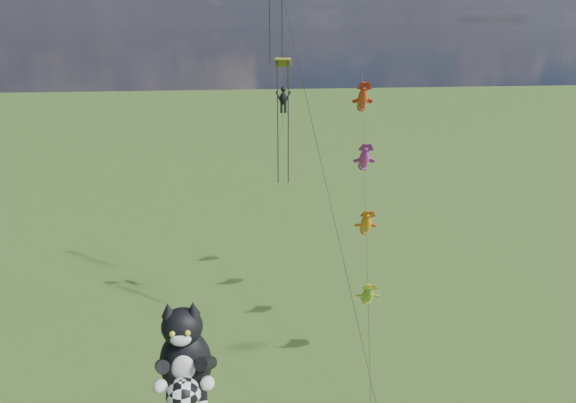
{
  "coord_description": "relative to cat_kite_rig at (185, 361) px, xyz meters",
  "views": [
    {
      "loc": [
        3.63,
        -21.65,
        22.88
      ],
      "look_at": [
        6.59,
        8.6,
        11.36
      ],
      "focal_mm": 30.0,
      "sensor_mm": 36.0,
      "label": 1
    }
  ],
  "objects": [
    {
      "name": "fish_windsock_rig",
      "position": [
        11.59,
        12.17,
        3.8
      ],
      "size": [
        2.45,
        15.84,
        20.61
      ],
      "rotation": [
        0.0,
        0.0,
        0.19
      ],
      "color": "brown",
      "rests_on": "ground"
    },
    {
      "name": "parafoil_rig",
      "position": [
        5.9,
        11.94,
        11.54
      ],
      "size": [
        5.57,
        16.91,
        27.98
      ],
      "rotation": [
        0.0,
        0.0,
        0.37
      ],
      "color": "brown",
      "rests_on": "ground"
    },
    {
      "name": "cat_kite_rig",
      "position": [
        0.0,
        0.0,
        0.0
      ],
      "size": [
        3.07,
        4.35,
        10.83
      ],
      "rotation": [
        0.0,
        0.0,
        0.38
      ],
      "color": "brown",
      "rests_on": "ground"
    }
  ]
}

